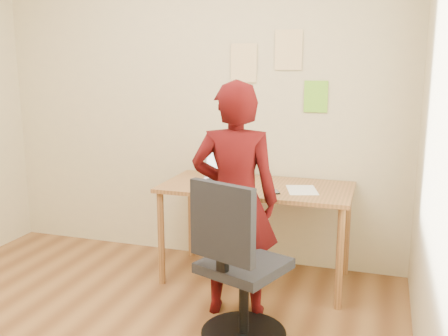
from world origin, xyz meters
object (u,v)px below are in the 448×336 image
(phone, at_px, (274,192))
(office_chair, at_px, (238,274))
(desk, at_px, (256,197))
(laptop, at_px, (227,174))
(person, at_px, (235,201))

(phone, bearing_deg, office_chair, -120.25)
(office_chair, bearing_deg, phone, 106.41)
(desk, relative_size, phone, 10.53)
(office_chair, bearing_deg, desk, 117.89)
(office_chair, bearing_deg, laptop, 131.50)
(phone, relative_size, office_chair, 0.13)
(laptop, bearing_deg, person, -83.92)
(laptop, relative_size, office_chair, 0.44)
(laptop, bearing_deg, phone, -44.11)
(desk, xyz_separation_m, office_chair, (0.12, -0.90, -0.23))
(desk, relative_size, person, 0.91)
(phone, height_order, office_chair, office_chair)
(phone, distance_m, person, 0.42)
(desk, xyz_separation_m, laptop, (-0.25, 0.06, 0.14))
(person, bearing_deg, office_chair, 98.99)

